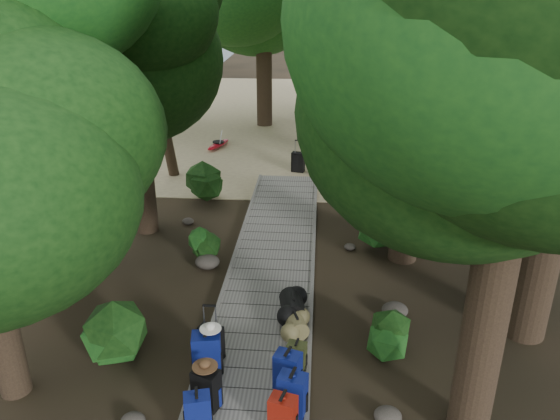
# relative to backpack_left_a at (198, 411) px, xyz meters

# --- Properties ---
(ground) EXTENTS (120.00, 120.00, 0.00)m
(ground) POSITION_rel_backpack_left_a_xyz_m (0.64, 4.46, -0.48)
(ground) COLOR #322719
(ground) RESTS_ON ground
(sand_beach) EXTENTS (40.00, 22.00, 0.02)m
(sand_beach) POSITION_rel_backpack_left_a_xyz_m (0.64, 20.46, -0.47)
(sand_beach) COLOR tan
(sand_beach) RESTS_ON ground
(boardwalk) EXTENTS (2.00, 12.00, 0.12)m
(boardwalk) POSITION_rel_backpack_left_a_xyz_m (0.64, 5.46, -0.42)
(boardwalk) COLOR gray
(boardwalk) RESTS_ON ground
(backpack_left_a) EXTENTS (0.45, 0.36, 0.73)m
(backpack_left_a) POSITION_rel_backpack_left_a_xyz_m (0.00, 0.00, 0.00)
(backpack_left_a) COLOR navy
(backpack_left_a) RESTS_ON boardwalk
(backpack_left_b) EXTENTS (0.48, 0.42, 0.75)m
(backpack_left_b) POSITION_rel_backpack_left_a_xyz_m (0.02, 0.52, 0.01)
(backpack_left_b) COLOR black
(backpack_left_b) RESTS_ON boardwalk
(backpack_left_c) EXTENTS (0.52, 0.41, 0.88)m
(backpack_left_c) POSITION_rel_backpack_left_a_xyz_m (-0.12, 1.28, 0.07)
(backpack_left_c) COLOR navy
(backpack_left_c) RESTS_ON boardwalk
(backpack_right_a) EXTENTS (0.45, 0.37, 0.70)m
(backpack_right_a) POSITION_rel_backpack_left_a_xyz_m (1.25, 0.07, -0.01)
(backpack_right_a) COLOR maroon
(backpack_right_a) RESTS_ON boardwalk
(backpack_right_b) EXTENTS (0.49, 0.40, 0.76)m
(backpack_right_b) POSITION_rel_backpack_left_a_xyz_m (1.37, 0.50, 0.02)
(backpack_right_b) COLOR navy
(backpack_right_b) RESTS_ON boardwalk
(backpack_right_c) EXTENTS (0.49, 0.41, 0.72)m
(backpack_right_c) POSITION_rel_backpack_left_a_xyz_m (1.26, 1.06, -0.00)
(backpack_right_c) COLOR navy
(backpack_right_c) RESTS_ON boardwalk
(backpack_right_d) EXTENTS (0.37, 0.29, 0.50)m
(backpack_right_d) POSITION_rel_backpack_left_a_xyz_m (1.38, 1.60, -0.12)
(backpack_right_d) COLOR #353818
(backpack_right_d) RESTS_ON boardwalk
(duffel_right_khaki) EXTENTS (0.54, 0.66, 0.38)m
(duffel_right_khaki) POSITION_rel_backpack_left_a_xyz_m (1.32, 2.54, -0.17)
(duffel_right_khaki) COLOR olive
(duffel_right_khaki) RESTS_ON boardwalk
(duffel_right_black) EXTENTS (0.59, 0.80, 0.46)m
(duffel_right_black) POSITION_rel_backpack_left_a_xyz_m (1.23, 3.10, -0.13)
(duffel_right_black) COLOR black
(duffel_right_black) RESTS_ON boardwalk
(suitcase_on_boardwalk) EXTENTS (0.47, 0.36, 0.65)m
(suitcase_on_boardwalk) POSITION_rel_backpack_left_a_xyz_m (-0.12, 1.70, -0.04)
(suitcase_on_boardwalk) COLOR black
(suitcase_on_boardwalk) RESTS_ON boardwalk
(lone_suitcase_on_sand) EXTENTS (0.50, 0.36, 0.70)m
(lone_suitcase_on_sand) POSITION_rel_backpack_left_a_xyz_m (0.94, 12.25, -0.11)
(lone_suitcase_on_sand) COLOR black
(lone_suitcase_on_sand) RESTS_ON sand_beach
(hat_brown) EXTENTS (0.40, 0.40, 0.12)m
(hat_brown) POSITION_rel_backpack_left_a_xyz_m (0.02, 0.54, 0.44)
(hat_brown) COLOR #51351E
(hat_brown) RESTS_ON backpack_left_b
(hat_white) EXTENTS (0.36, 0.36, 0.12)m
(hat_white) POSITION_rel_backpack_left_a_xyz_m (-0.04, 1.33, 0.57)
(hat_white) COLOR silver
(hat_white) RESTS_ON backpack_left_c
(kayak) EXTENTS (1.71, 3.43, 0.34)m
(kayak) POSITION_rel_backpack_left_a_xyz_m (-2.41, 14.99, -0.30)
(kayak) COLOR #A30E19
(kayak) RESTS_ON sand_beach
(sun_lounger) EXTENTS (1.11, 2.15, 0.66)m
(sun_lounger) POSITION_rel_backpack_left_a_xyz_m (4.19, 13.82, -0.13)
(sun_lounger) COLOR silver
(sun_lounger) RESTS_ON sand_beach
(tree_right_a) EXTENTS (5.23, 5.23, 8.72)m
(tree_right_a) POSITION_rel_backpack_left_a_xyz_m (4.03, 0.42, 3.88)
(tree_right_a) COLOR black
(tree_right_a) RESTS_ON ground
(tree_right_c) EXTENTS (5.69, 5.69, 9.84)m
(tree_right_c) POSITION_rel_backpack_left_a_xyz_m (3.77, 5.97, 4.44)
(tree_right_c) COLOR black
(tree_right_c) RESTS_ON ground
(tree_right_d) EXTENTS (5.36, 5.36, 9.82)m
(tree_right_d) POSITION_rel_backpack_left_a_xyz_m (5.82, 9.11, 4.43)
(tree_right_d) COLOR black
(tree_right_d) RESTS_ON ground
(tree_right_e) EXTENTS (5.13, 5.13, 9.24)m
(tree_right_e) POSITION_rel_backpack_left_a_xyz_m (4.42, 11.85, 4.14)
(tree_right_e) COLOR black
(tree_right_e) RESTS_ON ground
(tree_right_f) EXTENTS (5.78, 5.78, 10.32)m
(tree_right_f) POSITION_rel_backpack_left_a_xyz_m (6.88, 14.21, 4.68)
(tree_right_f) COLOR black
(tree_right_f) RESTS_ON ground
(tree_left_b) EXTENTS (5.48, 5.48, 9.86)m
(tree_left_b) POSITION_rel_backpack_left_a_xyz_m (-4.13, 4.30, 4.45)
(tree_left_b) COLOR black
(tree_left_b) RESTS_ON ground
(tree_left_c) EXTENTS (4.89, 4.89, 8.51)m
(tree_left_c) POSITION_rel_backpack_left_a_xyz_m (-2.94, 7.10, 3.77)
(tree_left_c) COLOR black
(tree_left_c) RESTS_ON ground
(tree_back_a) EXTENTS (5.87, 5.87, 10.16)m
(tree_back_a) POSITION_rel_backpack_left_a_xyz_m (-0.92, 18.85, 4.60)
(tree_back_a) COLOR black
(tree_back_a) RESTS_ON ground
(tree_back_b) EXTENTS (5.66, 5.66, 10.11)m
(tree_back_b) POSITION_rel_backpack_left_a_xyz_m (2.42, 20.20, 4.57)
(tree_back_b) COLOR black
(tree_back_b) RESTS_ON ground
(tree_back_c) EXTENTS (5.29, 5.29, 9.52)m
(tree_back_c) POSITION_rel_backpack_left_a_xyz_m (6.12, 20.13, 4.27)
(tree_back_c) COLOR black
(tree_back_c) RESTS_ON ground
(tree_back_d) EXTENTS (4.45, 4.45, 7.42)m
(tree_back_d) POSITION_rel_backpack_left_a_xyz_m (-5.18, 18.27, 3.22)
(tree_back_d) COLOR black
(tree_back_d) RESTS_ON ground
(palm_right_a) EXTENTS (4.69, 4.69, 8.00)m
(palm_right_a) POSITION_rel_backpack_left_a_xyz_m (3.26, 10.47, 3.51)
(palm_right_a) COLOR #113E12
(palm_right_a) RESTS_ON ground
(palm_right_b) EXTENTS (4.18, 4.18, 8.07)m
(palm_right_b) POSITION_rel_backpack_left_a_xyz_m (5.31, 15.56, 3.55)
(palm_right_b) COLOR #113E12
(palm_right_b) RESTS_ON ground
(palm_right_c) EXTENTS (4.95, 4.95, 7.88)m
(palm_right_c) POSITION_rel_backpack_left_a_xyz_m (3.08, 16.87, 3.46)
(palm_right_c) COLOR #113E12
(palm_right_c) RESTS_ON ground
(palm_left_a) EXTENTS (4.92, 4.92, 7.83)m
(palm_left_a) POSITION_rel_backpack_left_a_xyz_m (-3.65, 11.53, 3.43)
(palm_left_a) COLOR #113E12
(palm_left_a) RESTS_ON ground
(rock_left_b) EXTENTS (0.36, 0.32, 0.20)m
(rock_left_b) POSITION_rel_backpack_left_a_xyz_m (-1.71, 2.39, -0.39)
(rock_left_b) COLOR #4C473F
(rock_left_b) RESTS_ON ground
(rock_left_c) EXTENTS (0.58, 0.52, 0.32)m
(rock_left_c) POSITION_rel_backpack_left_a_xyz_m (-0.90, 5.14, -0.33)
(rock_left_c) COLOR #4C473F
(rock_left_c) RESTS_ON ground
(rock_left_d) EXTENTS (0.33, 0.29, 0.18)m
(rock_left_d) POSITION_rel_backpack_left_a_xyz_m (-1.94, 7.57, -0.39)
(rock_left_d) COLOR #4C473F
(rock_left_d) RESTS_ON ground
(rock_right_a) EXTENTS (0.43, 0.39, 0.24)m
(rock_right_a) POSITION_rel_backpack_left_a_xyz_m (2.85, 0.51, -0.37)
(rock_right_a) COLOR #4C473F
(rock_right_a) RESTS_ON ground
(rock_right_b) EXTENTS (0.53, 0.48, 0.29)m
(rock_right_b) POSITION_rel_backpack_left_a_xyz_m (3.30, 3.43, -0.34)
(rock_right_b) COLOR #4C473F
(rock_right_b) RESTS_ON ground
(rock_right_c) EXTENTS (0.29, 0.27, 0.16)m
(rock_right_c) POSITION_rel_backpack_left_a_xyz_m (2.52, 6.34, -0.40)
(rock_right_c) COLOR #4C473F
(rock_right_c) RESTS_ON ground
(shrub_left_a) EXTENTS (1.24, 1.24, 1.12)m
(shrub_left_a) POSITION_rel_backpack_left_a_xyz_m (-1.70, 1.73, 0.07)
(shrub_left_a) COLOR #144416
(shrub_left_a) RESTS_ON ground
(shrub_left_b) EXTENTS (0.86, 0.86, 0.78)m
(shrub_left_b) POSITION_rel_backpack_left_a_xyz_m (-1.06, 5.65, -0.10)
(shrub_left_b) COLOR #144416
(shrub_left_b) RESTS_ON ground
(shrub_left_c) EXTENTS (1.34, 1.34, 1.21)m
(shrub_left_c) POSITION_rel_backpack_left_a_xyz_m (-1.78, 9.29, 0.12)
(shrub_left_c) COLOR #144416
(shrub_left_c) RESTS_ON ground
(shrub_right_a) EXTENTS (0.92, 0.92, 0.83)m
(shrub_right_a) POSITION_rel_backpack_left_a_xyz_m (3.15, 2.25, -0.07)
(shrub_right_a) COLOR #144416
(shrub_right_a) RESTS_ON ground
(shrub_right_b) EXTENTS (1.38, 1.38, 1.24)m
(shrub_right_b) POSITION_rel_backpack_left_a_xyz_m (3.28, 6.43, 0.14)
(shrub_right_b) COLOR #144416
(shrub_right_b) RESTS_ON ground
(shrub_right_c) EXTENTS (0.80, 0.80, 0.72)m
(shrub_right_c) POSITION_rel_backpack_left_a_xyz_m (2.98, 10.27, -0.12)
(shrub_right_c) COLOR #144416
(shrub_right_c) RESTS_ON ground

